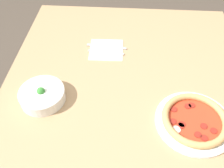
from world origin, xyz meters
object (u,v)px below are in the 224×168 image
Objects in this scene: bowl at (42,95)px; pizza at (194,120)px; fork at (106,52)px; knife at (108,47)px.

pizza is at bearing -97.24° from bowl.
bowl reaches higher than fork.
bowl is at bearing 82.76° from pizza.
bowl is 0.43m from knife.
pizza is 0.53m from fork.
fork is 0.04m from knife.
pizza is 1.64× the size of fork.
bowl is (0.08, 0.60, 0.01)m from pizza.
knife is (0.35, -0.24, -0.02)m from bowl.
fork and knife have the same top height.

